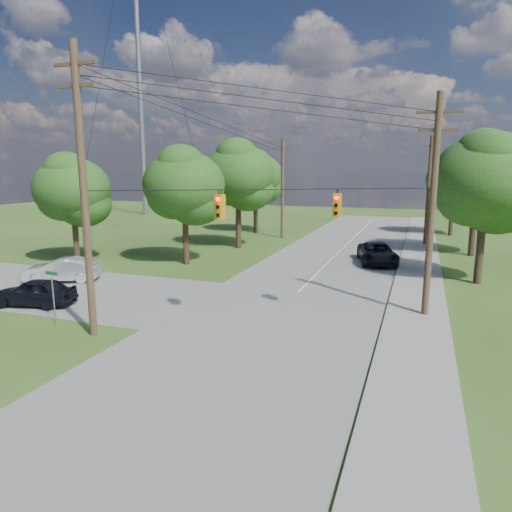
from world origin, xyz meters
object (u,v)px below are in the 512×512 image
at_px(pole_ne, 432,204).
at_px(car_cross_dark, 34,292).
at_px(pole_sw, 84,190).
at_px(pole_north_w, 282,188).
at_px(car_main_north, 377,253).
at_px(pole_north_e, 428,190).
at_px(car_cross_silver, 62,270).

bearing_deg(pole_ne, car_cross_dark, -164.89).
relative_size(pole_ne, car_cross_dark, 2.48).
height_order(pole_sw, pole_north_w, pole_sw).
bearing_deg(car_main_north, pole_north_e, 57.14).
height_order(pole_north_e, car_main_north, pole_north_e).
xyz_separation_m(pole_ne, car_cross_silver, (-21.65, -0.59, -4.68)).
relative_size(pole_sw, pole_north_e, 1.20).
bearing_deg(pole_sw, pole_north_w, 90.77).
xyz_separation_m(pole_north_e, car_cross_dark, (-19.22, -27.19, -4.38)).
xyz_separation_m(pole_north_e, car_main_north, (-3.40, -9.87, -4.33)).
height_order(pole_sw, car_main_north, pole_sw).
height_order(pole_north_e, car_cross_dark, pole_north_e).
distance_m(pole_north_w, car_cross_silver, 24.27).
relative_size(pole_north_e, pole_north_w, 1.00).
relative_size(pole_ne, pole_north_w, 1.05).
bearing_deg(pole_north_e, pole_ne, -90.00).
xyz_separation_m(pole_sw, car_cross_dark, (-5.72, 2.41, -5.47)).
height_order(car_cross_dark, car_main_north, car_main_north).
bearing_deg(car_cross_dark, pole_north_w, 155.83).
bearing_deg(car_cross_silver, pole_north_e, 112.49).
relative_size(pole_sw, pole_north_w, 1.20).
xyz_separation_m(pole_sw, pole_ne, (13.50, 7.60, -0.76)).
bearing_deg(pole_north_w, pole_sw, -89.23).
xyz_separation_m(pole_north_e, pole_north_w, (-13.90, 0.00, 0.00)).
height_order(pole_north_e, pole_north_w, same).
bearing_deg(car_cross_silver, car_cross_dark, 4.10).
bearing_deg(car_cross_silver, pole_sw, 25.55).
distance_m(pole_sw, car_main_north, 22.82).
bearing_deg(pole_north_w, car_main_north, -43.24).
bearing_deg(pole_sw, car_cross_silver, 139.29).
bearing_deg(car_cross_silver, pole_ne, 67.83).
distance_m(pole_ne, car_main_north, 13.43).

